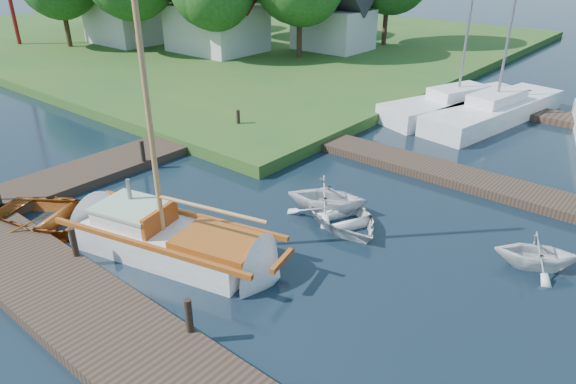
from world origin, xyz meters
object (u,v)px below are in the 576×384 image
Objects in this scene: dinghy at (61,214)px; tender_b at (327,194)px; sailboat at (175,243)px; house_a at (216,16)px; house_c at (334,20)px; mooring_post_5 at (238,119)px; tender_c at (340,211)px; marina_boat_0 at (457,104)px; mooring_post_2 at (189,315)px; mooring_post_1 at (74,242)px; marina_boat_1 at (495,109)px; tender_d at (539,249)px; house_b at (127,12)px; mooring_post_4 at (143,151)px.

tender_b is at bearing -67.25° from dinghy.
house_a is (-18.56, 19.02, 2.62)m from sailboat.
dinghy is 27.75m from house_c.
mooring_post_5 reaches higher than tender_c.
marina_boat_0 is 2.12× the size of house_c.
mooring_post_1 is at bearing 180.00° from mooring_post_2.
mooring_post_5 is 0.32× the size of tender_b.
mooring_post_5 is 12.10m from marina_boat_1.
mooring_post_5 is at bearing -12.58° from dinghy.
house_a is at bearing 28.72° from tender_b.
mooring_post_5 is 0.23× the size of tender_c.
marina_boat_0 is 1.80m from marina_boat_1.
tender_d is (7.68, 5.59, 0.21)m from sailboat.
mooring_post_2 is at bearing 120.65° from tender_d.
marina_boat_0 is (-2.31, 18.83, -0.13)m from mooring_post_2.
sailboat is 1.70× the size of house_b.
house_c is at bearing 112.17° from mooring_post_1.
sailboat is at bearing -45.71° from house_a.
marina_boat_1 reaches higher than sailboat.
mooring_post_4 is 0.07× the size of marina_boat_1.
mooring_post_2 is 0.15× the size of house_c.
mooring_post_4 is at bearing -0.33° from dinghy.
dinghy is 2.00× the size of tender_d.
tender_b is 0.22× the size of marina_boat_1.
tender_d reaches higher than mooring_post_5.
marina_boat_1 is 1.97× the size of house_b.
tender_c is 25.61m from house_c.
mooring_post_5 is 0.38× the size of tender_d.
house_c is (-12.56, 25.02, 2.24)m from sailboat.
marina_boat_1 is at bearing -42.32° from dinghy.
marina_boat_1 is (-5.27, 11.54, 0.01)m from tender_d.
marina_boat_1 is (0.67, 12.56, -0.09)m from tender_b.
marina_boat_0 reaches higher than house_a.
marina_boat_0 reaches higher than house_c.
marina_boat_0 reaches higher than mooring_post_2.
tender_c is 12.79m from marina_boat_1.
mooring_post_5 is at bearing 164.71° from marina_boat_0.
house_b is (-26.56, 17.02, 2.43)m from sailboat.
sailboat is at bearing 146.09° from mooring_post_2.
house_c is (-8.83, 26.22, 2.15)m from dinghy.
tender_b is 0.22× the size of marina_boat_0.
house_a is at bearing 135.67° from mooring_post_2.
tender_c is (7.94, 1.32, -0.34)m from mooring_post_4.
house_b reaches higher than mooring_post_5.
tender_c is at bearing 9.41° from mooring_post_4.
marina_boat_1 reaches higher than tender_d.
house_a is at bearing -135.00° from house_c.
house_c reaches higher than tender_b.
tender_b is at bearing -155.14° from marina_boat_0.
mooring_post_4 is 0.32× the size of tender_b.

